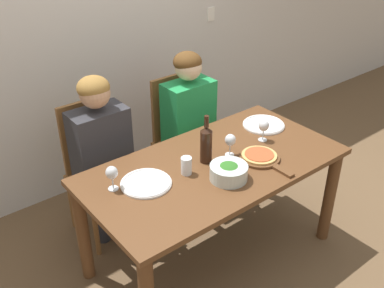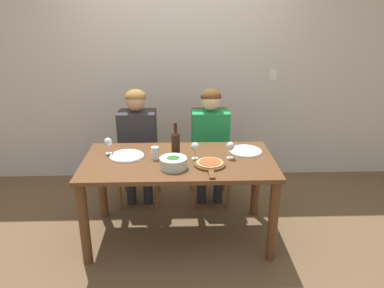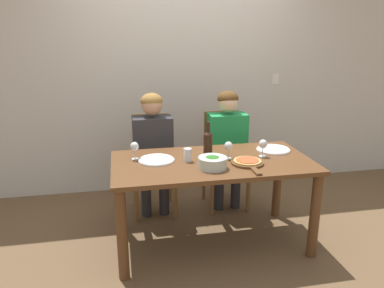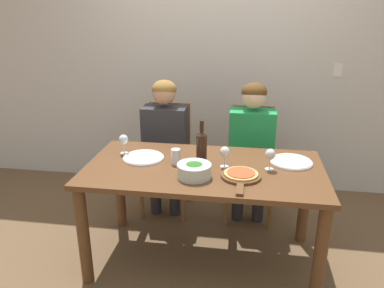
{
  "view_description": "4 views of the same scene",
  "coord_description": "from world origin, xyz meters",
  "px_view_note": "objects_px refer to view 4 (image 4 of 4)",
  "views": [
    {
      "loc": [
        -1.57,
        -1.75,
        2.27
      ],
      "look_at": [
        -0.14,
        0.04,
        0.94
      ],
      "focal_mm": 42.0,
      "sensor_mm": 36.0,
      "label": 1
    },
    {
      "loc": [
        0.02,
        -2.98,
        2.02
      ],
      "look_at": [
        0.12,
        0.12,
        0.86
      ],
      "focal_mm": 35.0,
      "sensor_mm": 36.0,
      "label": 2
    },
    {
      "loc": [
        -0.73,
        -2.84,
        1.78
      ],
      "look_at": [
        -0.15,
        0.12,
        0.88
      ],
      "focal_mm": 35.0,
      "sensor_mm": 36.0,
      "label": 3
    },
    {
      "loc": [
        0.28,
        -2.37,
        1.8
      ],
      "look_at": [
        -0.08,
        -0.03,
        0.94
      ],
      "focal_mm": 35.0,
      "sensor_mm": 36.0,
      "label": 4
    }
  ],
  "objects_px": {
    "person_man": "(251,140)",
    "water_tumbler": "(176,157)",
    "wine_glass_left": "(124,141)",
    "person_woman": "(165,136)",
    "chair_right": "(250,159)",
    "wine_glass_right": "(270,155)",
    "dinner_plate_right": "(291,162)",
    "chair_left": "(168,154)",
    "pizza_on_board": "(241,176)",
    "broccoli_bowl": "(194,170)",
    "wine_glass_centre": "(225,153)",
    "wine_bottle": "(202,147)",
    "dinner_plate_left": "(143,158)"
  },
  "relations": [
    {
      "from": "person_man",
      "to": "water_tumbler",
      "type": "relative_size",
      "value": 11.21
    },
    {
      "from": "wine_glass_left",
      "to": "water_tumbler",
      "type": "relative_size",
      "value": 1.37
    },
    {
      "from": "person_woman",
      "to": "chair_right",
      "type": "bearing_deg",
      "value": 8.83
    },
    {
      "from": "wine_glass_right",
      "to": "dinner_plate_right",
      "type": "bearing_deg",
      "value": 41.65
    },
    {
      "from": "chair_right",
      "to": "wine_glass_right",
      "type": "relative_size",
      "value": 6.54
    },
    {
      "from": "chair_left",
      "to": "dinner_plate_right",
      "type": "height_order",
      "value": "chair_left"
    },
    {
      "from": "dinner_plate_right",
      "to": "pizza_on_board",
      "type": "height_order",
      "value": "pizza_on_board"
    },
    {
      "from": "broccoli_bowl",
      "to": "wine_glass_centre",
      "type": "height_order",
      "value": "wine_glass_centre"
    },
    {
      "from": "person_woman",
      "to": "chair_left",
      "type": "bearing_deg",
      "value": 90.0
    },
    {
      "from": "wine_glass_right",
      "to": "wine_glass_centre",
      "type": "distance_m",
      "value": 0.31
    },
    {
      "from": "wine_glass_left",
      "to": "wine_glass_right",
      "type": "relative_size",
      "value": 1.0
    },
    {
      "from": "pizza_on_board",
      "to": "water_tumbler",
      "type": "bearing_deg",
      "value": 160.49
    },
    {
      "from": "chair_left",
      "to": "wine_bottle",
      "type": "xyz_separation_m",
      "value": [
        0.4,
        -0.72,
        0.37
      ]
    },
    {
      "from": "chair_left",
      "to": "wine_glass_left",
      "type": "height_order",
      "value": "chair_left"
    },
    {
      "from": "dinner_plate_right",
      "to": "water_tumbler",
      "type": "xyz_separation_m",
      "value": [
        -0.81,
        -0.14,
        0.05
      ]
    },
    {
      "from": "person_woman",
      "to": "dinner_plate_right",
      "type": "distance_m",
      "value": 1.15
    },
    {
      "from": "person_woman",
      "to": "pizza_on_board",
      "type": "bearing_deg",
      "value": -49.45
    },
    {
      "from": "dinner_plate_left",
      "to": "chair_right",
      "type": "bearing_deg",
      "value": 41.79
    },
    {
      "from": "wine_glass_left",
      "to": "person_woman",
      "type": "bearing_deg",
      "value": 68.4
    },
    {
      "from": "wine_bottle",
      "to": "dinner_plate_right",
      "type": "bearing_deg",
      "value": 9.48
    },
    {
      "from": "chair_left",
      "to": "wine_glass_left",
      "type": "distance_m",
      "value": 0.74
    },
    {
      "from": "person_woman",
      "to": "dinner_plate_right",
      "type": "height_order",
      "value": "person_woman"
    },
    {
      "from": "person_man",
      "to": "dinner_plate_left",
      "type": "bearing_deg",
      "value": -143.34
    },
    {
      "from": "wine_glass_right",
      "to": "wine_glass_centre",
      "type": "height_order",
      "value": "same"
    },
    {
      "from": "person_woman",
      "to": "dinner_plate_left",
      "type": "height_order",
      "value": "person_woman"
    },
    {
      "from": "chair_left",
      "to": "broccoli_bowl",
      "type": "bearing_deg",
      "value": -68.05
    },
    {
      "from": "water_tumbler",
      "to": "broccoli_bowl",
      "type": "bearing_deg",
      "value": -50.9
    },
    {
      "from": "chair_left",
      "to": "dinner_plate_left",
      "type": "xyz_separation_m",
      "value": [
        -0.03,
        -0.7,
        0.25
      ]
    },
    {
      "from": "wine_glass_right",
      "to": "wine_glass_centre",
      "type": "bearing_deg",
      "value": -179.44
    },
    {
      "from": "dinner_plate_right",
      "to": "wine_glass_right",
      "type": "height_order",
      "value": "wine_glass_right"
    },
    {
      "from": "wine_glass_left",
      "to": "wine_glass_centre",
      "type": "bearing_deg",
      "value": -10.42
    },
    {
      "from": "wine_glass_right",
      "to": "water_tumbler",
      "type": "relative_size",
      "value": 1.37
    },
    {
      "from": "pizza_on_board",
      "to": "wine_glass_right",
      "type": "relative_size",
      "value": 2.67
    },
    {
      "from": "dinner_plate_left",
      "to": "wine_glass_centre",
      "type": "relative_size",
      "value": 1.97
    },
    {
      "from": "chair_left",
      "to": "water_tumbler",
      "type": "relative_size",
      "value": 8.99
    },
    {
      "from": "chair_left",
      "to": "chair_right",
      "type": "xyz_separation_m",
      "value": [
        0.75,
        0.0,
        0.0
      ]
    },
    {
      "from": "dinner_plate_right",
      "to": "wine_glass_centre",
      "type": "height_order",
      "value": "wine_glass_centre"
    },
    {
      "from": "wine_bottle",
      "to": "wine_glass_centre",
      "type": "height_order",
      "value": "wine_bottle"
    },
    {
      "from": "chair_left",
      "to": "pizza_on_board",
      "type": "height_order",
      "value": "chair_left"
    },
    {
      "from": "dinner_plate_right",
      "to": "water_tumbler",
      "type": "distance_m",
      "value": 0.82
    },
    {
      "from": "chair_right",
      "to": "broccoli_bowl",
      "type": "xyz_separation_m",
      "value": [
        -0.37,
        -0.95,
        0.29
      ]
    },
    {
      "from": "wine_bottle",
      "to": "dinner_plate_left",
      "type": "height_order",
      "value": "wine_bottle"
    },
    {
      "from": "wine_glass_left",
      "to": "wine_glass_centre",
      "type": "relative_size",
      "value": 1.0
    },
    {
      "from": "wine_bottle",
      "to": "pizza_on_board",
      "type": "xyz_separation_m",
      "value": [
        0.28,
        -0.2,
        -0.11
      ]
    },
    {
      "from": "dinner_plate_right",
      "to": "wine_glass_right",
      "type": "bearing_deg",
      "value": -138.35
    },
    {
      "from": "chair_right",
      "to": "person_woman",
      "type": "xyz_separation_m",
      "value": [
        -0.75,
        -0.12,
        0.22
      ]
    },
    {
      "from": "chair_left",
      "to": "person_woman",
      "type": "bearing_deg",
      "value": -90.0
    },
    {
      "from": "dinner_plate_right",
      "to": "wine_glass_left",
      "type": "distance_m",
      "value": 1.24
    },
    {
      "from": "pizza_on_board",
      "to": "wine_glass_right",
      "type": "height_order",
      "value": "wine_glass_right"
    },
    {
      "from": "dinner_plate_left",
      "to": "wine_glass_left",
      "type": "height_order",
      "value": "wine_glass_left"
    }
  ]
}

